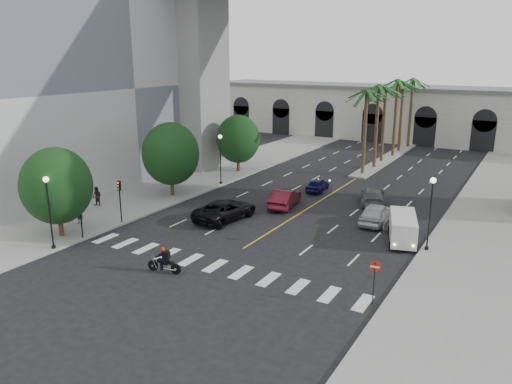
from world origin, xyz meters
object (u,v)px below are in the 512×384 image
Objects in this scene: lamp_post_left_far at (220,155)px; car_c at (225,210)px; motorcycle_rider at (165,261)px; car_b at (285,198)px; traffic_signal_far at (120,194)px; car_e at (318,185)px; pedestrian_a at (79,213)px; lamp_post_right at (431,208)px; car_a at (376,213)px; car_d at (373,196)px; cargo_van at (403,228)px; traffic_signal_near at (80,207)px; pedestrian_b at (97,197)px; lamp_post_left_near at (49,207)px; do_not_enter_sign at (375,273)px.

car_c is at bearing -53.97° from lamp_post_left_far.
motorcycle_rider reaches higher than car_b.
motorcycle_rider is (9.15, -5.41, -1.75)m from traffic_signal_far.
car_b is at bearing 81.28° from car_e.
lamp_post_right is at bearing 9.67° from pedestrian_a.
car_b is (-8.44, 0.17, -0.02)m from car_a.
traffic_signal_far is 14.40m from car_b.
car_e is (0.36, 6.58, -0.15)m from car_b.
motorcycle_rider is at bearing 59.18° from car_a.
car_d is 9.68m from cargo_van.
car_c is (-11.12, -5.43, 0.00)m from car_a.
car_c is 1.15× the size of car_d.
traffic_signal_near reaches higher than motorcycle_rider.
cargo_van reaches higher than pedestrian_b.
motorcycle_rider is at bearing 53.65° from car_d.
lamp_post_left_near is at bearing 176.70° from motorcycle_rider.
lamp_post_left_near is at bearing 41.20° from car_a.
car_c is (6.63, 5.24, -1.67)m from traffic_signal_far.
lamp_post_left_far is (0.00, 21.00, 0.00)m from lamp_post_left_near.
pedestrian_a reaches higher than car_e.
car_d is 2.85× the size of pedestrian_a.
lamp_post_right reaches higher than cargo_van.
traffic_signal_far is (-22.70, -6.50, -0.71)m from lamp_post_right.
car_d is at bearing 29.96° from pedestrian_b.
traffic_signal_near reaches higher than car_b.
traffic_signal_far is at bearing -26.24° from pedestrian_b.
pedestrian_a is (-20.42, -12.57, 0.23)m from car_a.
car_d is (15.89, 19.83, -1.75)m from traffic_signal_near.
car_c is at bearing 171.95° from cargo_van.
pedestrian_a is (-2.67, 2.10, -1.44)m from traffic_signal_near.
lamp_post_left_far is at bearing 72.45° from pedestrian_a.
car_b is 8.24m from car_d.
lamp_post_left_near is 10.35m from pedestrian_b.
lamp_post_left_far is 1.08× the size of car_b.
car_b is 0.95× the size of car_d.
lamp_post_left_near is 9.64m from motorcycle_rider.
traffic_signal_near is at bearing 161.23° from motorcycle_rider.
do_not_enter_sign is at bearing -101.06° from cargo_van.
motorcycle_rider is 1.27× the size of pedestrian_a.
do_not_enter_sign is at bearing 122.68° from car_b.
lamp_post_right is 2.91× the size of pedestrian_a.
cargo_van is 25.20m from pedestrian_a.
lamp_post_right is 3.01× the size of pedestrian_b.
lamp_post_right is at bearing 31.34° from motorcycle_rider.
lamp_post_right is 26.81m from pedestrian_a.
car_e is 21.25m from pedestrian_b.
do_not_enter_sign reaches higher than car_b.
car_d is at bearing 35.04° from pedestrian_a.
pedestrian_b reaches higher than car_b.
traffic_signal_near is 0.72× the size of cargo_van.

